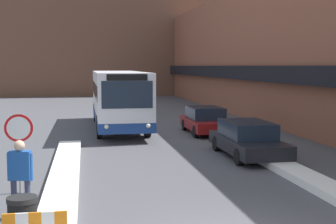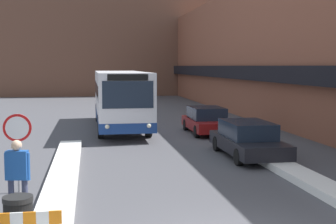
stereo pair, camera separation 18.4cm
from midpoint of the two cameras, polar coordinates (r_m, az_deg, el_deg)
building_row_right at (r=34.85m, az=11.56°, el=7.19°), size 5.50×60.00×9.03m
building_backdrop_far at (r=58.41m, az=-7.41°, el=10.62°), size 26.00×8.00×17.23m
snow_bank_left at (r=13.99m, az=-13.05°, el=-8.46°), size 0.90×14.26×0.22m
snow_bank_right at (r=15.02m, az=15.73°, el=-7.51°), size 0.90×9.83×0.24m
city_bus at (r=26.15m, az=-6.29°, el=1.78°), size 2.59×11.35×3.17m
parked_car_front at (r=18.24m, az=9.39°, el=-3.27°), size 1.88×4.62×1.36m
parked_car_middle at (r=24.29m, az=4.37°, el=-1.00°), size 1.88×4.23×1.36m
stop_sign at (r=13.37m, az=-18.09°, el=-2.83°), size 0.76×0.08×2.19m
pedestrian at (r=11.28m, az=-18.03°, el=-6.91°), size 0.58×0.30×1.80m
trash_bin at (r=9.80m, az=-17.83°, el=-12.47°), size 0.59×0.59×0.95m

